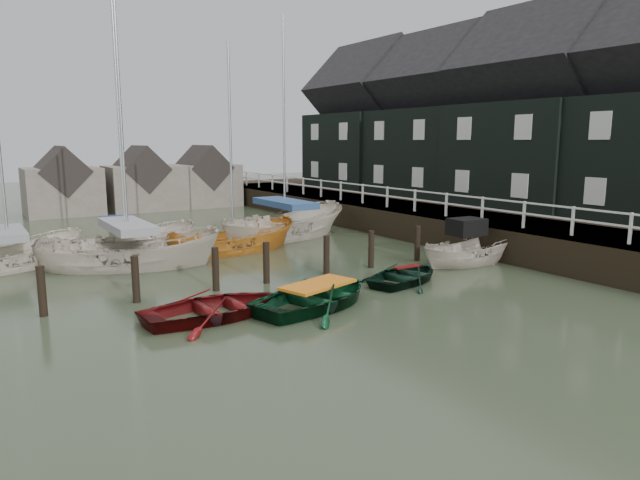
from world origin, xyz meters
TOP-DOWN VIEW (x-y plane):
  - ground at (0.00, 0.00)m, footprint 120.00×120.00m
  - pier at (9.48, 10.00)m, footprint 3.04×32.00m
  - land_strip at (15.00, 10.00)m, footprint 14.00×38.00m
  - quay_houses at (14.99, 8.66)m, footprint 6.52×28.14m
  - mooring_pilings at (-1.11, 3.00)m, footprint 13.72×0.22m
  - far_sheds at (0.83, 26.00)m, footprint 14.00×4.08m
  - rowboat_red at (-4.07, 0.39)m, footprint 4.20×3.11m
  - rowboat_green at (-1.20, -0.24)m, footprint 5.04×4.20m
  - rowboat_dkgreen at (2.91, 0.64)m, footprint 4.06×3.45m
  - motorboat at (6.80, 1.48)m, footprint 4.41×1.84m
  - sailboat_a at (-4.44, 8.00)m, footprint 7.25×4.95m
  - sailboat_b at (-4.15, 9.57)m, footprint 6.54×3.44m
  - sailboat_c at (0.15, 8.76)m, footprint 6.23×2.80m
  - sailboat_d at (3.75, 10.64)m, footprint 7.87×4.32m
  - sailboat_e at (-8.26, 10.07)m, footprint 6.11×3.99m

SIDE VIEW (x-z plane):
  - ground at x=0.00m, z-range 0.00..0.00m
  - land_strip at x=15.00m, z-range -0.75..0.75m
  - rowboat_red at x=-4.07m, z-range -0.42..0.42m
  - rowboat_green at x=-1.20m, z-range -0.45..0.45m
  - rowboat_dkgreen at x=2.91m, z-range -0.36..0.36m
  - sailboat_c at x=0.15m, z-range -4.92..4.94m
  - sailboat_d at x=3.75m, z-range -5.89..6.01m
  - sailboat_a at x=-4.44m, z-range -5.41..5.53m
  - sailboat_e at x=-8.26m, z-range -4.84..4.97m
  - sailboat_b at x=-4.15m, z-range -6.22..6.36m
  - motorboat at x=6.80m, z-range -1.20..1.39m
  - mooring_pilings at x=-1.11m, z-range -0.40..1.40m
  - pier at x=9.48m, z-range -0.64..2.06m
  - far_sheds at x=0.83m, z-range -0.34..4.06m
  - quay_houses at x=14.99m, z-range 0.68..10.68m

